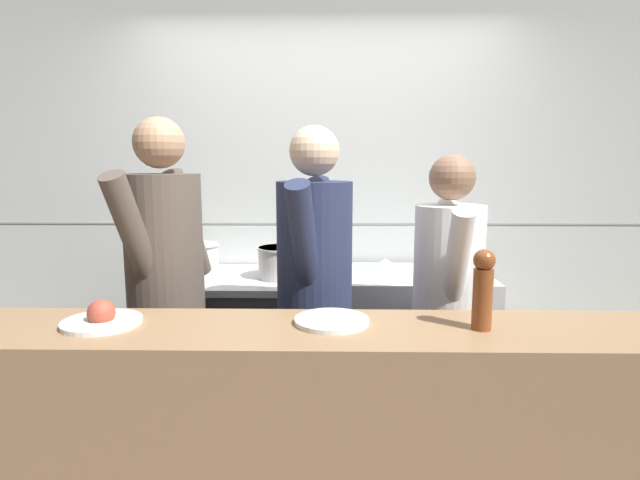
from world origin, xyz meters
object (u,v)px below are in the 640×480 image
object	(u,v)px
pepper_mill	(483,288)
chef_head_cook	(166,286)
plated_dish_appetiser	(332,321)
chef_line	(447,305)
oven_range	(237,344)
stock_pot	(199,259)
sauce_pot	(280,262)
chef_sous	(315,291)
plated_dish_main	(102,318)
mixing_bowl_steel	(385,265)

from	to	relation	value
pepper_mill	chef_head_cook	world-z (taller)	chef_head_cook
plated_dish_appetiser	chef_line	size ratio (longest dim) A/B	0.17
oven_range	stock_pot	size ratio (longest dim) A/B	4.22
oven_range	plated_dish_appetiser	bearing A→B (deg)	-64.58
stock_pot	chef_line	bearing A→B (deg)	-25.88
sauce_pot	chef_head_cook	bearing A→B (deg)	-127.06
chef_head_cook	chef_sous	distance (m)	0.71
oven_range	stock_pot	xyz separation A→B (m)	(-0.22, -0.01, 0.54)
stock_pot	chef_head_cook	xyz separation A→B (m)	(0.02, -0.67, 0.00)
stock_pot	plated_dish_main	distance (m)	1.24
plated_dish_main	chef_line	distance (m)	1.50
chef_sous	mixing_bowl_steel	bearing A→B (deg)	71.65
stock_pot	plated_dish_appetiser	bearing A→B (deg)	-56.53
oven_range	plated_dish_main	size ratio (longest dim) A/B	3.81
oven_range	sauce_pot	size ratio (longest dim) A/B	3.82
chef_head_cook	chef_sous	world-z (taller)	chef_head_cook
chef_head_cook	plated_dish_appetiser	bearing A→B (deg)	-19.34
mixing_bowl_steel	chef_head_cook	size ratio (longest dim) A/B	0.15
plated_dish_main	pepper_mill	distance (m)	1.36
oven_range	mixing_bowl_steel	xyz separation A→B (m)	(0.92, 0.07, 0.50)
mixing_bowl_steel	pepper_mill	bearing A→B (deg)	-82.07
plated_dish_main	chef_sous	world-z (taller)	chef_sous
chef_sous	chef_line	world-z (taller)	chef_sous
stock_pot	pepper_mill	size ratio (longest dim) A/B	0.89
oven_range	chef_line	size ratio (longest dim) A/B	0.66
plated_dish_appetiser	sauce_pot	bearing A→B (deg)	104.32
plated_dish_main	plated_dish_appetiser	xyz separation A→B (m)	(0.83, 0.03, -0.01)
plated_dish_main	pepper_mill	xyz separation A→B (m)	(1.35, -0.03, 0.13)
sauce_pot	chef_sous	xyz separation A→B (m)	(0.22, -0.65, -0.01)
plated_dish_main	plated_dish_appetiser	distance (m)	0.83
chef_head_cook	chef_line	distance (m)	1.34
oven_range	plated_dish_main	xyz separation A→B (m)	(-0.25, -1.25, 0.57)
stock_pot	chef_head_cook	bearing A→B (deg)	-88.51
oven_range	pepper_mill	size ratio (longest dim) A/B	3.74
chef_line	chef_sous	bearing A→B (deg)	-174.21
stock_pot	plated_dish_appetiser	xyz separation A→B (m)	(0.80, -1.21, 0.01)
chef_line	chef_head_cook	bearing A→B (deg)	-175.64
stock_pot	plated_dish_appetiser	distance (m)	1.45
plated_dish_main	chef_head_cook	size ratio (longest dim) A/B	0.16
chef_head_cook	chef_sous	bearing A→B (deg)	14.64
oven_range	chef_head_cook	size ratio (longest dim) A/B	0.60
plated_dish_main	chef_sous	xyz separation A→B (m)	(0.75, 0.56, -0.04)
oven_range	stock_pot	world-z (taller)	stock_pot
chef_line	stock_pot	bearing A→B (deg)	157.87
plated_dish_appetiser	chef_sous	xyz separation A→B (m)	(-0.08, 0.53, -0.03)
oven_range	plated_dish_main	world-z (taller)	plated_dish_main
plated_dish_appetiser	oven_range	bearing A→B (deg)	115.42
plated_dish_main	chef_head_cook	xyz separation A→B (m)	(0.05, 0.57, -0.02)
plated_dish_main	chef_head_cook	bearing A→B (deg)	85.48
oven_range	chef_head_cook	bearing A→B (deg)	-106.50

